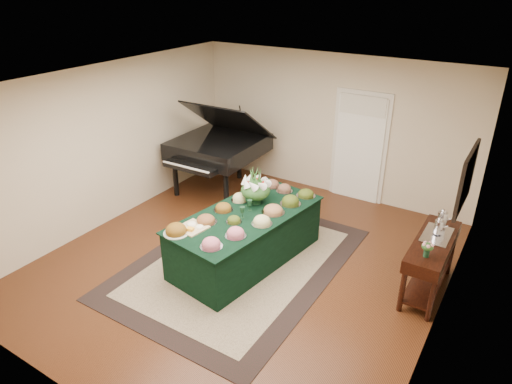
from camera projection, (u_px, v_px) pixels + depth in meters
The scene contains 14 objects.
ground at pixel (246, 261), 6.97m from camera, with size 6.00×6.00×0.00m, color black.
area_rug at pixel (240, 262), 6.93m from camera, with size 2.73×3.82×0.01m.
kitchen_doorway at pixel (359, 148), 8.50m from camera, with size 1.05×0.07×2.10m.
buffet_table at pixel (246, 237), 6.84m from camera, with size 1.47×2.55×0.80m.
food_platters at pixel (249, 209), 6.69m from camera, with size 1.30×2.31×0.15m.
cutting_board at pixel (193, 226), 6.28m from camera, with size 0.41×0.41×0.10m.
green_goblets at pixel (247, 206), 6.69m from camera, with size 0.21×0.42×0.18m.
floral_centerpiece at pixel (256, 187), 6.86m from camera, with size 0.46×0.46×0.46m.
grand_piano at pixel (219, 146), 8.84m from camera, with size 1.67×1.87×1.86m.
wicker_basket at pixel (239, 207), 8.34m from camera, with size 0.36×0.36×0.22m, color #AC7245.
mahogany_sideboard at pixel (432, 252), 6.05m from camera, with size 0.45×1.41×0.82m.
tea_service at pixel (440, 225), 6.10m from camera, with size 0.34×0.58×0.30m.
pink_bouquet at pixel (428, 247), 5.57m from camera, with size 0.16×0.16×0.21m.
wall_painting at pixel (466, 179), 5.46m from camera, with size 0.05×0.95×0.75m.
Camera 1 is at (3.23, -4.84, 3.98)m, focal length 32.00 mm.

